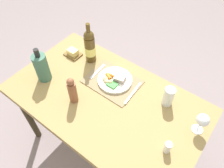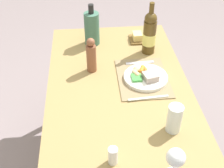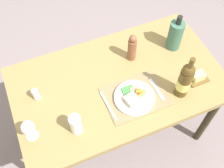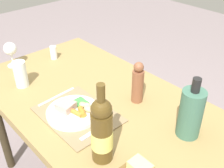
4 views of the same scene
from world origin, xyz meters
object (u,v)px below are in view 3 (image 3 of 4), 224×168
at_px(water_tumbler, 76,125).
at_px(pepper_mill, 132,48).
at_px(knife, 157,89).
at_px(dining_table, 118,88).
at_px(dinner_plate, 134,97).
at_px(butter_dish, 198,77).
at_px(wine_glass, 28,128).
at_px(cooler_bottle, 175,35).
at_px(fork, 108,105).
at_px(salt_shaker, 36,94).
at_px(wine_bottle, 185,80).

distance_m(water_tumbler, pepper_mill, 0.63).
bearing_deg(knife, dining_table, 140.06).
bearing_deg(dinner_plate, dining_table, 103.53).
height_order(dinner_plate, water_tumbler, water_tumbler).
distance_m(dining_table, butter_dish, 0.52).
height_order(knife, wine_glass, wine_glass).
bearing_deg(cooler_bottle, fork, -155.79).
height_order(dining_table, butter_dish, butter_dish).
distance_m(dinner_plate, wine_glass, 0.65).
relative_size(dining_table, water_tumbler, 9.41).
xyz_separation_m(wine_glass, pepper_mill, (0.76, 0.30, -0.01)).
height_order(dinner_plate, pepper_mill, pepper_mill).
bearing_deg(pepper_mill, knife, -82.53).
height_order(wine_glass, pepper_mill, pepper_mill).
relative_size(salt_shaker, wine_glass, 0.55).
bearing_deg(salt_shaker, cooler_bottle, 2.60).
distance_m(wine_glass, wine_bottle, 0.94).
xyz_separation_m(dining_table, knife, (0.20, -0.15, 0.09)).
distance_m(salt_shaker, wine_glass, 0.26).
height_order(salt_shaker, wine_bottle, wine_bottle).
distance_m(wine_glass, water_tumbler, 0.26).
bearing_deg(fork, cooler_bottle, 20.30).
xyz_separation_m(water_tumbler, pepper_mill, (0.52, 0.36, 0.04)).
bearing_deg(pepper_mill, dinner_plate, -111.98).
height_order(fork, butter_dish, butter_dish).
height_order(salt_shaker, wine_glass, wine_glass).
relative_size(water_tumbler, pepper_mill, 0.67).
bearing_deg(salt_shaker, wine_glass, -110.41).
height_order(dining_table, dinner_plate, dinner_plate).
height_order(wine_glass, cooler_bottle, cooler_bottle).
bearing_deg(dinner_plate, salt_shaker, 156.62).
bearing_deg(water_tumbler, salt_shaker, 117.99).
bearing_deg(dinner_plate, butter_dish, -3.08).
bearing_deg(cooler_bottle, dining_table, -164.95).
bearing_deg(water_tumbler, dining_table, 31.51).
relative_size(salt_shaker, wine_bottle, 0.25).
relative_size(butter_dish, pepper_mill, 0.60).
height_order(butter_dish, cooler_bottle, cooler_bottle).
bearing_deg(cooler_bottle, dinner_plate, -146.77).
relative_size(dinner_plate, fork, 1.15).
relative_size(knife, salt_shaker, 2.06).
bearing_deg(wine_bottle, knife, 150.03).
distance_m(dining_table, pepper_mill, 0.28).
bearing_deg(wine_bottle, wine_glass, 175.42).
relative_size(wine_bottle, cooler_bottle, 1.21).
height_order(dinner_plate, wine_bottle, wine_bottle).
height_order(knife, pepper_mill, pepper_mill).
height_order(salt_shaker, pepper_mill, pepper_mill).
xyz_separation_m(dinner_plate, pepper_mill, (0.12, 0.30, 0.08)).
xyz_separation_m(salt_shaker, pepper_mill, (0.68, 0.06, 0.06)).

